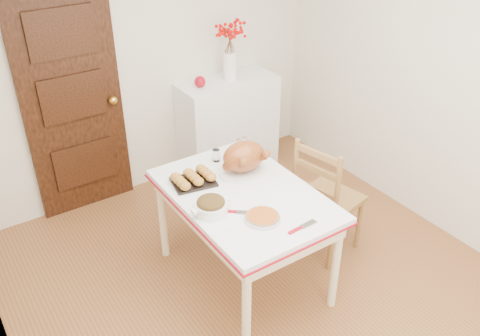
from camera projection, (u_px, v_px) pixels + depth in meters
floor at (273, 297)px, 3.91m from camera, size 3.50×4.00×0.00m
wall_back at (144, 62)px, 4.68m from camera, size 3.50×0.00×2.50m
wall_right at (455, 92)px, 4.09m from camera, size 0.00×4.00×2.50m
door_back at (73, 103)px, 4.44m from camera, size 0.85×0.06×2.06m
sideboard at (228, 126)px, 5.27m from camera, size 0.98×0.44×0.98m
kitchen_table at (244, 237)px, 3.88m from camera, size 0.92×1.35×0.81m
chair_oak at (328, 196)px, 4.15m from camera, size 0.54×0.54×1.03m
berry_vase at (230, 51)px, 4.89m from camera, size 0.29×0.29×0.57m
apple at (200, 82)px, 4.85m from camera, size 0.11×0.11×0.11m
turkey_platter at (244, 158)px, 3.85m from camera, size 0.47×0.42×0.25m
pumpkin_pie at (263, 217)px, 3.39m from camera, size 0.27×0.27×0.05m
stuffing_dish at (211, 205)px, 3.45m from camera, size 0.32×0.27×0.11m
rolls_tray at (193, 178)px, 3.76m from camera, size 0.34×0.29×0.08m
pie_server at (302, 227)px, 3.33m from camera, size 0.23×0.08×0.01m
carving_knife at (242, 212)px, 3.46m from camera, size 0.25×0.22×0.01m
drinking_glass at (216, 155)px, 4.03m from camera, size 0.06×0.06×0.10m
shaker_pair at (242, 144)px, 4.19m from camera, size 0.10×0.05×0.10m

